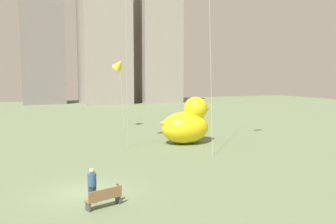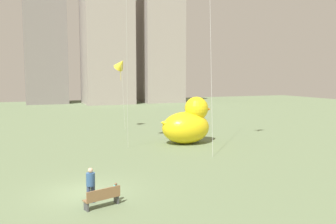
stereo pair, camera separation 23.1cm
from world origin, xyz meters
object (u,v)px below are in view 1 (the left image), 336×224
Objects in this scene: person_adult at (92,184)px; giant_inflatable_duck at (187,124)px; park_bench at (104,197)px; person_child at (117,191)px; kite_yellow at (119,64)px.

person_adult is 15.90m from giant_inflatable_duck.
park_bench is 0.93m from person_child.
person_child is (0.75, 0.54, 0.02)m from park_bench.
person_adult is 0.21× the size of kite_yellow.
giant_inflatable_duck is at bearing -72.08° from kite_yellow.
kite_yellow is at bearing 71.88° from person_adult.
kite_yellow reaches higher than giant_inflatable_duck.
giant_inflatable_duck is (9.41, 12.15, 1.25)m from person_child.
giant_inflatable_duck is (10.54, 11.88, 0.82)m from person_adult.
kite_yellow is (7.24, 22.11, 6.23)m from person_adult.
person_adult is (-0.38, 0.82, 0.45)m from park_bench.
person_adult is 1.24m from person_child.
giant_inflatable_duck reaches higher than person_adult.
park_bench is at bearing -106.64° from kite_yellow.
giant_inflatable_duck is at bearing 51.33° from park_bench.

